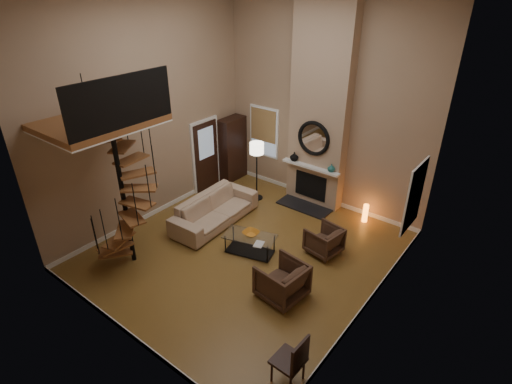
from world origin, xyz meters
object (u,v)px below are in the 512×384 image
Objects in this scene: accent_lamp at (365,213)px; side_chair at (293,360)px; hutch at (232,150)px; armchair_far at (285,283)px; coffee_table at (250,242)px; armchair_near at (326,241)px; floor_lamp at (257,153)px; sofa at (215,209)px.

side_chair is at bearing -77.58° from accent_lamp.
armchair_far is at bearing -38.59° from hutch.
accent_lamp is (1.53, 2.89, -0.03)m from coffee_table.
armchair_near is 1.75m from armchair_far.
armchair_far is 0.51× the size of floor_lamp.
armchair_near is (2.94, 0.55, -0.04)m from sofa.
side_chair is at bearing -40.37° from coffee_table.
side_chair is (5.55, -5.02, -0.42)m from hutch.
sofa is 3.45× the size of armchair_near.
side_chair is at bearing -46.91° from floor_lamp.
side_chair is at bearing 44.55° from armchair_far.
hutch reaches higher than armchair_near.
armchair_far is at bearing 11.40° from armchair_near.
side_chair is (1.14, -5.16, 0.28)m from accent_lamp.
coffee_table is (1.52, -0.47, -0.11)m from sofa.
hutch is 2.06× the size of side_chair.
hutch is at bearing -102.26° from armchair_near.
armchair_far is 0.67× the size of coffee_table.
accent_lamp is 5.29m from side_chair.
sofa is at bearing 162.98° from coffee_table.
armchair_near is 0.83× the size of armchair_far.
coffee_table is at bearing -117.91° from accent_lamp.
accent_lamp is at bearing -173.74° from armchair_near.
armchair_far is (4.36, -3.48, -0.60)m from hutch.
floor_lamp reaches higher than side_chair.
coffee_table is 3.27m from accent_lamp.
hutch reaches higher than accent_lamp.
accent_lamp is at bearing 13.86° from floor_lamp.
side_chair is (1.20, -1.54, 0.17)m from armchair_far.
sofa is 2.99m from armchair_near.
hutch is at bearing 136.40° from coffee_table.
sofa is 5.08× the size of accent_lamp.
sofa reaches higher than armchair_near.
hutch is 4.04m from coffee_table.
armchair_near is at bearing 35.51° from coffee_table.
hutch is 2.33× the size of armchair_far.
floor_lamp is (0.06, 1.69, 1.02)m from sofa.
armchair_far reaches higher than accent_lamp.
hutch is 5.61m from armchair_far.
armchair_near is 0.74× the size of side_chair.
floor_lamp is at bearing -101.86° from armchair_near.
armchair_near is (4.30, -1.73, -0.60)m from hutch.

